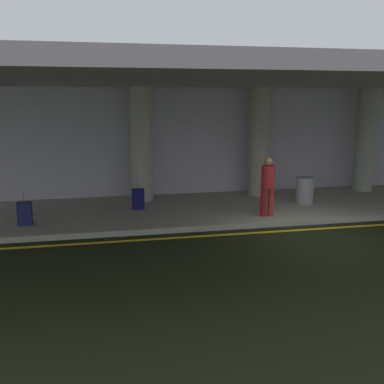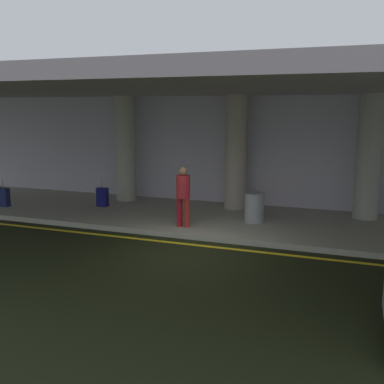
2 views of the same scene
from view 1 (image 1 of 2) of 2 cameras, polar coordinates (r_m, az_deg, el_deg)
name	(u,v)px [view 1 (image 1 of 2)]	position (r m, az deg, el deg)	size (l,w,h in m)	color
ground_plane	(318,236)	(11.81, 15.77, -5.46)	(60.00, 60.00, 0.00)	black
sidewalk	(272,206)	(14.50, 10.17, -1.71)	(26.00, 4.20, 0.15)	#9B9B89
lane_stripe_yellow	(307,229)	(12.32, 14.49, -4.65)	(26.00, 0.14, 0.01)	yellow
support_column_far_left	(141,145)	(14.53, -6.47, 6.03)	(0.71, 0.71, 3.65)	#A1A18E
support_column_left_mid	(259,142)	(15.43, 8.58, 6.30)	(0.71, 0.71, 3.65)	#9D9483
support_column_center	(365,140)	(17.23, 21.23, 6.20)	(0.71, 0.71, 3.65)	gray
ceiling_overhang	(283,80)	(13.67, 11.57, 13.81)	(28.00, 13.20, 0.30)	#9B8E97
terminal_back_wall	(250,142)	(16.29, 7.45, 6.35)	(26.00, 0.30, 3.80)	#B5B0BC
traveler_with_luggage	(268,183)	(12.69, 9.64, 1.19)	(0.38, 0.38, 1.68)	maroon
suitcase_upright_primary	(25,214)	(12.52, -20.57, -2.61)	(0.36, 0.22, 0.90)	#181F4D
suitcase_upright_secondary	(138,199)	(13.54, -6.88, -0.89)	(0.36, 0.22, 0.90)	#0E1054
trash_bin_steel	(305,190)	(14.58, 14.18, 0.19)	(0.56, 0.56, 0.85)	gray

